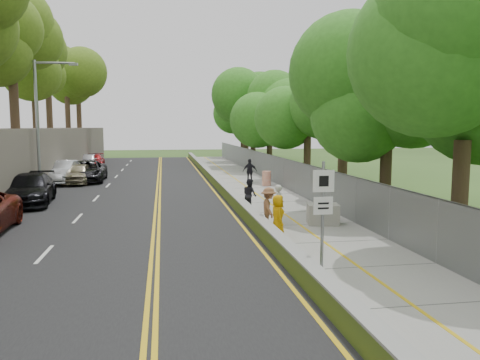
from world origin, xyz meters
TOP-DOWN VIEW (x-y plane):
  - ground at (0.00, 0.00)m, footprint 140.00×140.00m
  - road at (-5.40, 15.00)m, footprint 11.20×66.00m
  - sidewalk at (2.55, 15.00)m, footprint 4.20×66.00m
  - jersey_barrier at (0.25, 15.00)m, footprint 0.42×66.00m
  - chainlink_fence at (4.65, 15.00)m, footprint 0.04×66.00m
  - trees_fenceside at (7.00, 15.00)m, footprint 7.00×66.00m
  - streetlight at (-10.46, 14.00)m, footprint 2.52×0.22m
  - signpost at (1.05, -3.02)m, footprint 0.62×0.09m
  - construction_barrel at (3.69, 16.00)m, footprint 0.62×0.62m
  - concrete_block at (3.20, 3.00)m, footprint 1.43×1.17m
  - car_3 at (-10.35, 10.46)m, footprint 2.80×5.72m
  - car_4 at (-9.42, 19.38)m, footprint 1.83×4.36m
  - car_5 at (-10.60, 19.77)m, footprint 2.07×5.12m
  - car_6 at (-9.00, 20.64)m, footprint 2.77×5.70m
  - car_7 at (-10.17, 32.63)m, footprint 2.24×4.90m
  - car_8 at (-10.60, 32.04)m, footprint 1.99×4.58m
  - painter_0 at (0.75, 1.00)m, footprint 0.52×0.79m
  - painter_1 at (1.45, 3.56)m, footprint 0.47×0.64m
  - painter_2 at (0.75, 6.62)m, footprint 0.83×0.92m
  - painter_3 at (0.75, 2.51)m, footprint 0.66×1.10m
  - person_far at (2.80, 17.53)m, footprint 1.03×0.43m

SIDE VIEW (x-z plane):
  - ground at x=0.00m, z-range 0.00..0.00m
  - road at x=-5.40m, z-range 0.00..0.04m
  - sidewalk at x=2.55m, z-range 0.00..0.05m
  - jersey_barrier at x=0.25m, z-range 0.00..0.60m
  - concrete_block at x=3.20m, z-range 0.05..0.90m
  - construction_barrel at x=3.69m, z-range 0.05..1.06m
  - car_7 at x=-10.17m, z-range 0.04..1.43m
  - car_4 at x=-9.42m, z-range 0.04..1.51m
  - car_8 at x=-10.60m, z-range 0.04..1.58m
  - car_6 at x=-9.00m, z-range 0.04..1.60m
  - painter_2 at x=0.75m, z-range 0.05..1.61m
  - car_3 at x=-10.35m, z-range 0.04..1.64m
  - painter_0 at x=0.75m, z-range 0.05..1.63m
  - painter_1 at x=1.45m, z-range 0.05..1.68m
  - car_5 at x=-10.60m, z-range 0.04..1.69m
  - painter_3 at x=0.75m, z-range 0.05..1.72m
  - person_far at x=2.80m, z-range 0.05..1.81m
  - chainlink_fence at x=4.65m, z-range 0.00..2.00m
  - signpost at x=1.05m, z-range 0.41..3.51m
  - streetlight at x=-10.46m, z-range 0.64..8.64m
  - trees_fenceside at x=7.00m, z-range 0.00..14.00m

